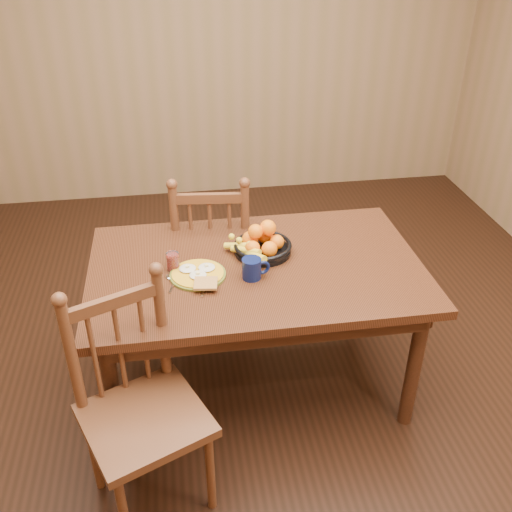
{
  "coord_description": "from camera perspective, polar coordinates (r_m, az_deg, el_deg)",
  "views": [
    {
      "loc": [
        -0.36,
        -2.3,
        2.22
      ],
      "look_at": [
        0.0,
        0.0,
        0.8
      ],
      "focal_mm": 40.0,
      "sensor_mm": 36.0,
      "label": 1
    }
  ],
  "objects": [
    {
      "name": "chair_far",
      "position": [
        3.34,
        -4.34,
        0.19
      ],
      "size": [
        0.5,
        0.48,
        1.01
      ],
      "rotation": [
        0.0,
        0.0,
        3.03
      ],
      "color": "#4D2B17",
      "rests_on": "ground"
    },
    {
      "name": "room",
      "position": [
        2.48,
        -0.0,
        10.89
      ],
      "size": [
        4.52,
        5.02,
        2.72
      ],
      "color": "black",
      "rests_on": "ground"
    },
    {
      "name": "chair_near",
      "position": [
        2.43,
        -11.5,
        -14.79
      ],
      "size": [
        0.6,
        0.59,
        1.02
      ],
      "rotation": [
        0.0,
        0.0,
        0.41
      ],
      "color": "#4D2B17",
      "rests_on": "ground"
    },
    {
      "name": "breakfast_plate",
      "position": [
        2.67,
        -5.8,
        -1.83
      ],
      "size": [
        0.26,
        0.29,
        0.04
      ],
      "color": "#59601E",
      "rests_on": "dining_table"
    },
    {
      "name": "juice_glass",
      "position": [
        2.72,
        -8.31,
        -0.59
      ],
      "size": [
        0.06,
        0.06,
        0.09
      ],
      "color": "silver",
      "rests_on": "dining_table"
    },
    {
      "name": "fork",
      "position": [
        2.62,
        -5.08,
        -2.83
      ],
      "size": [
        0.06,
        0.18,
        0.0
      ],
      "rotation": [
        0.0,
        0.0,
        -0.27
      ],
      "color": "silver",
      "rests_on": "dining_table"
    },
    {
      "name": "fruit_bowl",
      "position": [
        2.82,
        0.53,
        1.2
      ],
      "size": [
        0.32,
        0.32,
        0.17
      ],
      "color": "black",
      "rests_on": "dining_table"
    },
    {
      "name": "spoon",
      "position": [
        2.67,
        -8.55,
        -2.34
      ],
      "size": [
        0.05,
        0.16,
        0.01
      ],
      "rotation": [
        0.0,
        0.0,
        -0.26
      ],
      "color": "silver",
      "rests_on": "dining_table"
    },
    {
      "name": "dining_table",
      "position": [
        2.8,
        -0.0,
        -2.36
      ],
      "size": [
        1.6,
        1.0,
        0.75
      ],
      "color": "black",
      "rests_on": "ground"
    },
    {
      "name": "coffee_mug",
      "position": [
        2.63,
        -0.34,
        -1.24
      ],
      "size": [
        0.13,
        0.09,
        0.1
      ],
      "color": "#0A133C",
      "rests_on": "dining_table"
    }
  ]
}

